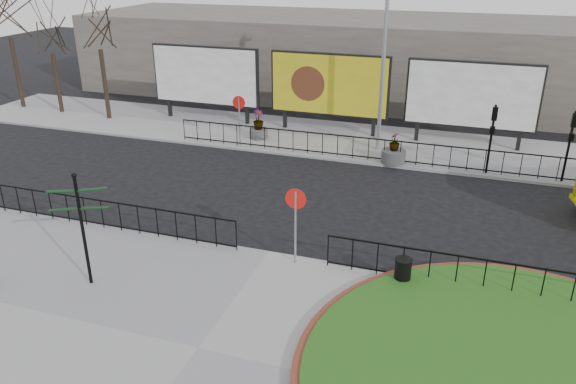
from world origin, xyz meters
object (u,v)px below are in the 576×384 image
at_px(planter_a, 258,128).
at_px(planter_c, 394,153).
at_px(lamp_post, 384,50).
at_px(litter_bin, 403,272).
at_px(fingerpost_sign, 81,219).
at_px(billboard_mid, 329,85).

relative_size(planter_a, planter_c, 1.03).
relative_size(lamp_post, litter_bin, 10.99).
height_order(lamp_post, litter_bin, lamp_post).
bearing_deg(planter_c, fingerpost_sign, -117.93).
xyz_separation_m(billboard_mid, lamp_post, (3.01, -1.97, 2.23)).
height_order(fingerpost_sign, planter_c, fingerpost_sign).
bearing_deg(fingerpost_sign, planter_c, 38.70).
bearing_deg(billboard_mid, planter_c, -41.80).
xyz_separation_m(fingerpost_sign, planter_a, (-0.30, 14.14, -1.52)).
xyz_separation_m(fingerpost_sign, litter_bin, (8.56, 2.76, -1.64)).
distance_m(litter_bin, planter_a, 14.42).
relative_size(lamp_post, planter_c, 6.55).
height_order(lamp_post, fingerpost_sign, lamp_post).
distance_m(billboard_mid, litter_bin, 14.90).
distance_m(litter_bin, planter_c, 10.16).
height_order(billboard_mid, fingerpost_sign, billboard_mid).
relative_size(fingerpost_sign, planter_a, 2.35).
height_order(billboard_mid, litter_bin, billboard_mid).
bearing_deg(litter_bin, lamp_post, 103.49).
bearing_deg(lamp_post, fingerpost_sign, -111.92).
bearing_deg(fingerpost_sign, litter_bin, -5.49).
bearing_deg(fingerpost_sign, lamp_post, 44.72).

